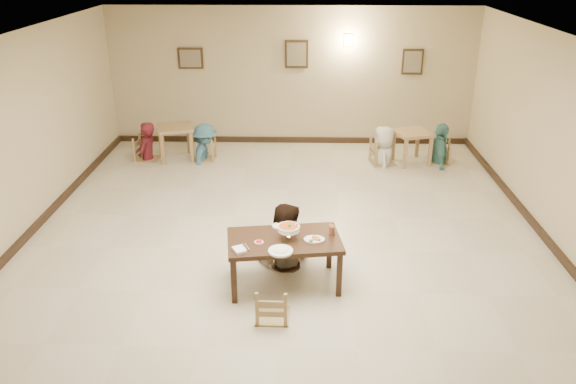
{
  "coord_description": "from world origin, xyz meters",
  "views": [
    {
      "loc": [
        0.24,
        -7.27,
        4.14
      ],
      "look_at": [
        0.05,
        -0.12,
        0.99
      ],
      "focal_mm": 35.0,
      "sensor_mm": 36.0,
      "label": 1
    }
  ],
  "objects_px": {
    "bg_table_right": "(413,138)",
    "bg_diner_c": "(385,126)",
    "chair_far": "(286,231)",
    "bg_diner_a": "(144,123)",
    "drink_glass": "(332,230)",
    "bg_table_left": "(175,133)",
    "bg_chair_lr": "(204,140)",
    "bg_diner_b": "(203,124)",
    "bg_chair_rr": "(441,142)",
    "curry_warmer": "(289,228)",
    "main_diner": "(283,204)",
    "bg_chair_ll": "(146,138)",
    "main_table": "(284,244)",
    "chair_near": "(272,287)",
    "bg_diner_d": "(443,124)",
    "bg_chair_rl": "(384,140)"
  },
  "relations": [
    {
      "from": "bg_diner_a",
      "to": "bg_diner_c",
      "type": "xyz_separation_m",
      "value": [
        4.92,
        -0.07,
        -0.02
      ]
    },
    {
      "from": "curry_warmer",
      "to": "bg_diner_c",
      "type": "xyz_separation_m",
      "value": [
        1.83,
        4.59,
        -0.04
      ]
    },
    {
      "from": "bg_chair_rl",
      "to": "main_diner",
      "type": "bearing_deg",
      "value": 145.08
    },
    {
      "from": "drink_glass",
      "to": "bg_chair_ll",
      "type": "relative_size",
      "value": 0.16
    },
    {
      "from": "bg_table_left",
      "to": "bg_chair_lr",
      "type": "bearing_deg",
      "value": -2.1
    },
    {
      "from": "bg_diner_a",
      "to": "bg_diner_b",
      "type": "relative_size",
      "value": 1.06
    },
    {
      "from": "drink_glass",
      "to": "bg_table_right",
      "type": "relative_size",
      "value": 0.18
    },
    {
      "from": "bg_table_right",
      "to": "bg_chair_rr",
      "type": "height_order",
      "value": "bg_chair_rr"
    },
    {
      "from": "main_table",
      "to": "bg_chair_rr",
      "type": "height_order",
      "value": "bg_chair_rr"
    },
    {
      "from": "bg_table_right",
      "to": "bg_chair_ll",
      "type": "height_order",
      "value": "bg_chair_ll"
    },
    {
      "from": "bg_chair_rl",
      "to": "bg_diner_a",
      "type": "relative_size",
      "value": 0.62
    },
    {
      "from": "drink_glass",
      "to": "bg_chair_lr",
      "type": "distance_m",
      "value": 5.21
    },
    {
      "from": "bg_diner_d",
      "to": "curry_warmer",
      "type": "bearing_deg",
      "value": 151.08
    },
    {
      "from": "drink_glass",
      "to": "bg_diner_b",
      "type": "relative_size",
      "value": 0.1
    },
    {
      "from": "drink_glass",
      "to": "main_table",
      "type": "bearing_deg",
      "value": -168.0
    },
    {
      "from": "chair_near",
      "to": "curry_warmer",
      "type": "height_order",
      "value": "curry_warmer"
    },
    {
      "from": "bg_table_right",
      "to": "bg_chair_lr",
      "type": "xyz_separation_m",
      "value": [
        -4.3,
        0.08,
        -0.11
      ]
    },
    {
      "from": "bg_chair_ll",
      "to": "bg_diner_a",
      "type": "bearing_deg",
      "value": 4.25
    },
    {
      "from": "bg_table_left",
      "to": "bg_diner_c",
      "type": "relative_size",
      "value": 0.56
    },
    {
      "from": "chair_far",
      "to": "bg_table_right",
      "type": "relative_size",
      "value": 1.06
    },
    {
      "from": "bg_chair_lr",
      "to": "bg_chair_rr",
      "type": "xyz_separation_m",
      "value": [
        4.88,
        -0.06,
        0.01
      ]
    },
    {
      "from": "main_table",
      "to": "curry_warmer",
      "type": "distance_m",
      "value": 0.24
    },
    {
      "from": "chair_far",
      "to": "bg_diner_b",
      "type": "height_order",
      "value": "bg_diner_b"
    },
    {
      "from": "main_table",
      "to": "main_diner",
      "type": "relative_size",
      "value": 0.86
    },
    {
      "from": "chair_near",
      "to": "bg_table_left",
      "type": "bearing_deg",
      "value": -66.15
    },
    {
      "from": "main_diner",
      "to": "bg_chair_rr",
      "type": "distance_m",
      "value": 5.14
    },
    {
      "from": "bg_table_right",
      "to": "bg_diner_a",
      "type": "relative_size",
      "value": 0.52
    },
    {
      "from": "drink_glass",
      "to": "bg_chair_ll",
      "type": "distance_m",
      "value": 5.83
    },
    {
      "from": "bg_chair_ll",
      "to": "bg_chair_rr",
      "type": "height_order",
      "value": "bg_chair_ll"
    },
    {
      "from": "chair_far",
      "to": "curry_warmer",
      "type": "height_order",
      "value": "curry_warmer"
    },
    {
      "from": "bg_chair_rl",
      "to": "bg_diner_c",
      "type": "xyz_separation_m",
      "value": [
        -0.0,
        0.0,
        0.29
      ]
    },
    {
      "from": "bg_table_left",
      "to": "bg_chair_ll",
      "type": "relative_size",
      "value": 0.92
    },
    {
      "from": "bg_chair_rr",
      "to": "bg_diner_d",
      "type": "height_order",
      "value": "bg_diner_d"
    },
    {
      "from": "bg_diner_c",
      "to": "bg_diner_d",
      "type": "xyz_separation_m",
      "value": [
        1.18,
        0.07,
        0.05
      ]
    },
    {
      "from": "chair_near",
      "to": "bg_diner_a",
      "type": "distance_m",
      "value": 6.14
    },
    {
      "from": "bg_chair_ll",
      "to": "bg_diner_b",
      "type": "xyz_separation_m",
      "value": [
        1.21,
        0.06,
        0.28
      ]
    },
    {
      "from": "curry_warmer",
      "to": "bg_chair_rr",
      "type": "xyz_separation_m",
      "value": [
        3.01,
        4.66,
        -0.39
      ]
    },
    {
      "from": "bg_table_right",
      "to": "bg_diner_c",
      "type": "height_order",
      "value": "bg_diner_c"
    },
    {
      "from": "bg_chair_rr",
      "to": "bg_diner_d",
      "type": "relative_size",
      "value": 0.53
    },
    {
      "from": "chair_far",
      "to": "bg_diner_a",
      "type": "height_order",
      "value": "bg_diner_a"
    },
    {
      "from": "bg_chair_ll",
      "to": "bg_chair_lr",
      "type": "height_order",
      "value": "bg_chair_ll"
    },
    {
      "from": "curry_warmer",
      "to": "bg_chair_lr",
      "type": "distance_m",
      "value": 5.1
    },
    {
      "from": "bg_table_left",
      "to": "bg_diner_c",
      "type": "distance_m",
      "value": 4.32
    },
    {
      "from": "drink_glass",
      "to": "bg_table_right",
      "type": "height_order",
      "value": "drink_glass"
    },
    {
      "from": "bg_diner_b",
      "to": "bg_chair_rr",
      "type": "bearing_deg",
      "value": -87.06
    },
    {
      "from": "bg_table_right",
      "to": "bg_diner_a",
      "type": "bearing_deg",
      "value": 179.79
    },
    {
      "from": "curry_warmer",
      "to": "bg_chair_ll",
      "type": "relative_size",
      "value": 0.33
    },
    {
      "from": "bg_diner_b",
      "to": "main_diner",
      "type": "bearing_deg",
      "value": -152.98
    },
    {
      "from": "bg_table_left",
      "to": "bg_chair_lr",
      "type": "relative_size",
      "value": 1.02
    },
    {
      "from": "bg_chair_rl",
      "to": "chair_near",
      "type": "bearing_deg",
      "value": 150.0
    }
  ]
}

